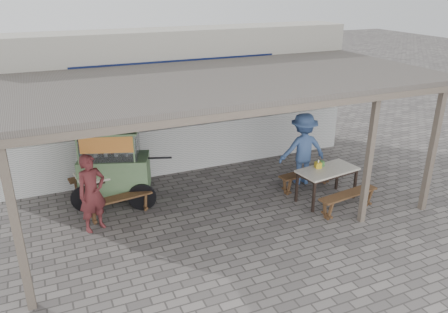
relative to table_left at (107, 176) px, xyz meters
The scene contains 17 objects.
ground 3.02m from the table_left, 40.35° to the right, with size 60.00×60.00×0.00m, color slate.
back_wall 2.99m from the table_left, 36.70° to the left, with size 9.00×1.28×3.50m.
warung_roof 3.21m from the table_left, 24.03° to the right, with size 9.00×4.21×2.81m.
table_left is the anchor object (origin of this frame).
bench_left_street 0.76m from the table_left, 82.38° to the right, with size 1.41×0.46×0.45m.
bench_left_wall 0.76m from the table_left, 97.62° to the left, with size 1.41×0.46×0.45m.
table_right 4.79m from the table_left, 21.25° to the right, with size 1.42×0.85×0.75m.
bench_right_street 5.16m from the table_left, 27.68° to the right, with size 1.47×0.47×0.45m.
bench_right_wall 4.52m from the table_left, 13.91° to the right, with size 1.47×0.47×0.45m.
vendor_cart 0.29m from the table_left, ahead, with size 2.17×1.29×1.69m.
patron_street_side 1.07m from the table_left, 114.39° to the right, with size 0.57×0.38×1.58m, color maroon.
patron_wall_side 0.86m from the table_left, 83.07° to the left, with size 0.80×0.62×1.65m, color brown.
patron_right_table 4.52m from the table_left, ahead, with size 1.13×0.65×1.75m, color #45649E.
tissue_box 4.60m from the table_left, 20.19° to the right, with size 0.13×0.13×0.13m, color gold.
donation_box 4.67m from the table_left, 18.99° to the right, with size 0.17×0.11×0.11m, color #428039.
condiment_jar 0.33m from the table_left, 48.72° to the left, with size 0.07×0.07×0.08m, color white.
condiment_bowl 0.35m from the table_left, behind, with size 0.19×0.19×0.05m, color white.
Camera 1 is at (-3.32, -6.97, 4.57)m, focal length 35.00 mm.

